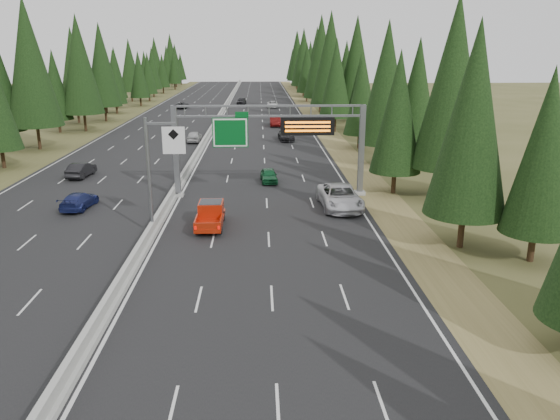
# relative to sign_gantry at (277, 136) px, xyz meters

# --- Properties ---
(road) EXTENTS (32.00, 260.00, 0.08)m
(road) POSITION_rel_sign_gantry_xyz_m (-8.92, 45.12, -5.23)
(road) COLOR black
(road) RESTS_ON ground
(shoulder_right) EXTENTS (3.60, 260.00, 0.06)m
(shoulder_right) POSITION_rel_sign_gantry_xyz_m (8.88, 45.12, -5.24)
(shoulder_right) COLOR olive
(shoulder_right) RESTS_ON ground
(shoulder_left) EXTENTS (3.60, 260.00, 0.06)m
(shoulder_left) POSITION_rel_sign_gantry_xyz_m (-26.72, 45.12, -5.24)
(shoulder_left) COLOR #494A22
(shoulder_left) RESTS_ON ground
(median_barrier) EXTENTS (0.70, 260.00, 0.85)m
(median_barrier) POSITION_rel_sign_gantry_xyz_m (-8.92, 45.12, -4.85)
(median_barrier) COLOR #9C9C96
(median_barrier) RESTS_ON road
(sign_gantry) EXTENTS (16.75, 0.98, 7.80)m
(sign_gantry) POSITION_rel_sign_gantry_xyz_m (0.00, 0.00, 0.00)
(sign_gantry) COLOR slate
(sign_gantry) RESTS_ON road
(hov_sign_pole) EXTENTS (2.80, 0.50, 8.00)m
(hov_sign_pole) POSITION_rel_sign_gantry_xyz_m (-8.33, -9.92, -0.54)
(hov_sign_pole) COLOR slate
(hov_sign_pole) RESTS_ON road
(tree_row_right) EXTENTS (11.40, 244.01, 18.96)m
(tree_row_right) POSITION_rel_sign_gantry_xyz_m (13.10, 51.33, 3.86)
(tree_row_right) COLOR black
(tree_row_right) RESTS_ON ground
(tree_row_left) EXTENTS (11.28, 241.98, 18.86)m
(tree_row_left) POSITION_rel_sign_gantry_xyz_m (-31.19, 39.97, 3.40)
(tree_row_left) COLOR black
(tree_row_left) RESTS_ON ground
(silver_minivan) EXTENTS (3.35, 6.70, 1.82)m
(silver_minivan) POSITION_rel_sign_gantry_xyz_m (4.92, -3.99, -4.28)
(silver_minivan) COLOR silver
(silver_minivan) RESTS_ON road
(red_pickup) EXTENTS (1.83, 5.12, 1.67)m
(red_pickup) POSITION_rel_sign_gantry_xyz_m (-5.04, -8.17, -4.27)
(red_pickup) COLOR black
(red_pickup) RESTS_ON road
(car_ahead_green) EXTENTS (1.74, 3.87, 1.29)m
(car_ahead_green) POSITION_rel_sign_gantry_xyz_m (-0.60, 5.12, -4.54)
(car_ahead_green) COLOR #13532B
(car_ahead_green) RESTS_ON road
(car_ahead_dkred) EXTENTS (1.76, 4.98, 1.64)m
(car_ahead_dkred) POSITION_rel_sign_gantry_xyz_m (1.18, 44.95, -4.37)
(car_ahead_dkred) COLOR #530C0B
(car_ahead_dkred) RESTS_ON road
(car_ahead_dkgrey) EXTENTS (2.31, 5.08, 1.44)m
(car_ahead_dkgrey) POSITION_rel_sign_gantry_xyz_m (2.26, 30.09, -4.47)
(car_ahead_dkgrey) COLOR black
(car_ahead_dkgrey) RESTS_ON road
(car_ahead_white) EXTENTS (2.46, 5.06, 1.39)m
(car_ahead_white) POSITION_rel_sign_gantry_xyz_m (1.46, 74.77, -4.50)
(car_ahead_white) COLOR white
(car_ahead_white) RESTS_ON road
(car_ahead_far) EXTENTS (2.32, 4.81, 1.58)m
(car_ahead_far) POSITION_rel_sign_gantry_xyz_m (-5.51, 82.06, -4.40)
(car_ahead_far) COLOR black
(car_ahead_far) RESTS_ON road
(car_onc_near) EXTENTS (1.95, 4.53, 1.45)m
(car_onc_near) POSITION_rel_sign_gantry_xyz_m (-19.28, 7.98, -4.46)
(car_onc_near) COLOR black
(car_onc_near) RESTS_ON road
(car_onc_blue) EXTENTS (2.29, 4.67, 1.31)m
(car_onc_blue) POSITION_rel_sign_gantry_xyz_m (-15.95, -3.38, -4.54)
(car_onc_blue) COLOR navy
(car_onc_blue) RESTS_ON road
(car_onc_white) EXTENTS (1.89, 4.47, 1.51)m
(car_onc_white) POSITION_rel_sign_gantry_xyz_m (-10.42, 29.15, -4.43)
(car_onc_white) COLOR #B3B3B3
(car_onc_white) RESTS_ON road
(car_onc_far) EXTENTS (2.45, 5.06, 1.39)m
(car_onc_far) POSITION_rel_sign_gantry_xyz_m (-18.01, 73.47, -4.50)
(car_onc_far) COLOR black
(car_onc_far) RESTS_ON road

